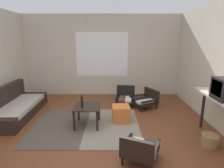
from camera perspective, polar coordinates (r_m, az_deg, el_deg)
ground_plane at (r=3.78m, az=-5.22°, el=-16.68°), size 7.80×7.80×0.00m
far_wall_with_window at (r=6.33m, az=-2.95°, el=8.74°), size 5.60×0.13×2.70m
area_rug at (r=4.32m, az=-7.84°, el=-12.59°), size 2.38×1.91×0.01m
couch at (r=5.31m, az=-27.66°, el=-6.42°), size 0.86×2.07×0.75m
coffee_table at (r=4.18m, az=-7.62°, el=-7.99°), size 0.57×0.61×0.46m
armchair_by_window at (r=5.48m, az=4.29°, el=-3.95°), size 0.60×0.59×0.55m
armchair_striped_foreground at (r=3.09m, az=8.67°, el=-19.42°), size 0.70×0.72×0.49m
armchair_corner at (r=5.38m, az=10.59°, el=-4.65°), size 0.80×0.81×0.51m
ottoman_orange at (r=4.44m, az=2.90°, el=-9.11°), size 0.43×0.43×0.37m
console_shelf at (r=3.83m, az=31.49°, el=-5.34°), size 0.42×1.48×0.90m
clay_vase at (r=4.07m, az=29.27°, el=-0.76°), size 0.18×0.18×0.31m
glass_bottle at (r=4.06m, az=-9.19°, el=-5.47°), size 0.06×0.06×0.29m
wicker_basket at (r=3.97m, az=28.15°, el=-15.14°), size 0.30×0.30×0.21m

